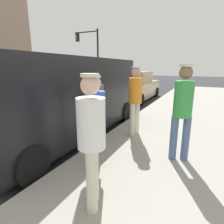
{
  "coord_description": "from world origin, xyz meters",
  "views": [
    {
      "loc": [
        3.22,
        -2.62,
        1.92
      ],
      "look_at": [
        1.65,
        0.53,
        1.05
      ],
      "focal_mm": 29.28,
      "sensor_mm": 36.0,
      "label": 1
    }
  ],
  "objects_px": {
    "pedestrian_in_white": "(91,135)",
    "parked_sedan_ahead": "(135,87)",
    "pedestrian_in_green": "(183,107)",
    "pedestrian_in_orange": "(135,96)",
    "traffic_light_corner": "(90,49)",
    "parked_van": "(66,95)",
    "parking_meter_near": "(99,104)",
    "pedestrian_in_blue": "(96,117)"
  },
  "relations": [
    {
      "from": "pedestrian_in_white",
      "to": "parked_sedan_ahead",
      "type": "xyz_separation_m",
      "value": [
        -2.51,
        8.72,
        -0.38
      ]
    },
    {
      "from": "pedestrian_in_green",
      "to": "parked_sedan_ahead",
      "type": "distance_m",
      "value": 7.71
    },
    {
      "from": "pedestrian_in_orange",
      "to": "pedestrian_in_green",
      "type": "distance_m",
      "value": 1.55
    },
    {
      "from": "traffic_light_corner",
      "to": "pedestrian_in_white",
      "type": "bearing_deg",
      "value": -56.91
    },
    {
      "from": "pedestrian_in_orange",
      "to": "pedestrian_in_green",
      "type": "relative_size",
      "value": 0.98
    },
    {
      "from": "parked_sedan_ahead",
      "to": "pedestrian_in_white",
      "type": "bearing_deg",
      "value": -73.97
    },
    {
      "from": "pedestrian_in_green",
      "to": "parked_sedan_ahead",
      "type": "height_order",
      "value": "pedestrian_in_green"
    },
    {
      "from": "pedestrian_in_green",
      "to": "pedestrian_in_white",
      "type": "bearing_deg",
      "value": -114.99
    },
    {
      "from": "pedestrian_in_green",
      "to": "traffic_light_corner",
      "type": "height_order",
      "value": "traffic_light_corner"
    },
    {
      "from": "parked_van",
      "to": "parking_meter_near",
      "type": "bearing_deg",
      "value": -26.47
    },
    {
      "from": "traffic_light_corner",
      "to": "pedestrian_in_orange",
      "type": "bearing_deg",
      "value": -52.0
    },
    {
      "from": "pedestrian_in_green",
      "to": "parked_sedan_ahead",
      "type": "bearing_deg",
      "value": 115.74
    },
    {
      "from": "pedestrian_in_orange",
      "to": "parked_van",
      "type": "height_order",
      "value": "parked_van"
    },
    {
      "from": "pedestrian_in_blue",
      "to": "pedestrian_in_orange",
      "type": "relative_size",
      "value": 0.92
    },
    {
      "from": "pedestrian_in_green",
      "to": "traffic_light_corner",
      "type": "relative_size",
      "value": 0.35
    },
    {
      "from": "parking_meter_near",
      "to": "pedestrian_in_white",
      "type": "bearing_deg",
      "value": -62.65
    },
    {
      "from": "parking_meter_near",
      "to": "parked_sedan_ahead",
      "type": "bearing_deg",
      "value": 103.63
    },
    {
      "from": "pedestrian_in_orange",
      "to": "parked_van",
      "type": "relative_size",
      "value": 0.34
    },
    {
      "from": "pedestrian_in_blue",
      "to": "parked_sedan_ahead",
      "type": "relative_size",
      "value": 0.37
    },
    {
      "from": "parking_meter_near",
      "to": "pedestrian_in_white",
      "type": "distance_m",
      "value": 1.6
    },
    {
      "from": "pedestrian_in_orange",
      "to": "traffic_light_corner",
      "type": "relative_size",
      "value": 0.34
    },
    {
      "from": "pedestrian_in_blue",
      "to": "parked_van",
      "type": "distance_m",
      "value": 2.19
    },
    {
      "from": "parking_meter_near",
      "to": "traffic_light_corner",
      "type": "relative_size",
      "value": 0.29
    },
    {
      "from": "parking_meter_near",
      "to": "parked_sedan_ahead",
      "type": "distance_m",
      "value": 7.52
    },
    {
      "from": "pedestrian_in_blue",
      "to": "pedestrian_in_green",
      "type": "height_order",
      "value": "pedestrian_in_green"
    },
    {
      "from": "parked_sedan_ahead",
      "to": "pedestrian_in_orange",
      "type": "bearing_deg",
      "value": -70.79
    },
    {
      "from": "pedestrian_in_blue",
      "to": "pedestrian_in_orange",
      "type": "xyz_separation_m",
      "value": [
        0.06,
        1.85,
        0.1
      ]
    },
    {
      "from": "parked_sedan_ahead",
      "to": "pedestrian_in_green",
      "type": "bearing_deg",
      "value": -64.26
    },
    {
      "from": "pedestrian_in_blue",
      "to": "pedestrian_in_white",
      "type": "bearing_deg",
      "value": -61.16
    },
    {
      "from": "parking_meter_near",
      "to": "parked_van",
      "type": "bearing_deg",
      "value": 153.53
    },
    {
      "from": "pedestrian_in_white",
      "to": "pedestrian_in_orange",
      "type": "bearing_deg",
      "value": 98.63
    },
    {
      "from": "pedestrian_in_blue",
      "to": "pedestrian_in_orange",
      "type": "height_order",
      "value": "pedestrian_in_orange"
    },
    {
      "from": "parking_meter_near",
      "to": "pedestrian_in_green",
      "type": "bearing_deg",
      "value": 13.18
    },
    {
      "from": "pedestrian_in_orange",
      "to": "parked_sedan_ahead",
      "type": "bearing_deg",
      "value": 109.21
    },
    {
      "from": "pedestrian_in_blue",
      "to": "traffic_light_corner",
      "type": "relative_size",
      "value": 0.32
    },
    {
      "from": "parked_sedan_ahead",
      "to": "parking_meter_near",
      "type": "bearing_deg",
      "value": -76.37
    },
    {
      "from": "pedestrian_in_orange",
      "to": "pedestrian_in_green",
      "type": "height_order",
      "value": "pedestrian_in_green"
    },
    {
      "from": "pedestrian_in_green",
      "to": "parked_van",
      "type": "relative_size",
      "value": 0.35
    },
    {
      "from": "pedestrian_in_blue",
      "to": "traffic_light_corner",
      "type": "height_order",
      "value": "traffic_light_corner"
    },
    {
      "from": "pedestrian_in_white",
      "to": "pedestrian_in_green",
      "type": "xyz_separation_m",
      "value": [
        0.84,
        1.79,
        0.07
      ]
    },
    {
      "from": "pedestrian_in_orange",
      "to": "parked_sedan_ahead",
      "type": "distance_m",
      "value": 6.38
    },
    {
      "from": "pedestrian_in_orange",
      "to": "pedestrian_in_white",
      "type": "bearing_deg",
      "value": -81.37
    }
  ]
}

